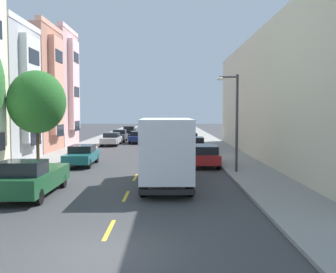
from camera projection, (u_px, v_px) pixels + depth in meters
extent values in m
plane|color=#38383A|center=(150.00, 148.00, 40.45)|extent=(160.00, 160.00, 0.00)
cube|color=gray|center=(78.00, 149.00, 38.46)|extent=(3.20, 120.00, 0.14)
cube|color=gray|center=(221.00, 149.00, 38.44)|extent=(3.20, 120.00, 0.14)
cube|color=yellow|center=(110.00, 230.00, 12.51)|extent=(0.14, 2.20, 0.01)
cube|color=yellow|center=(127.00, 196.00, 17.50)|extent=(0.14, 2.20, 0.01)
cube|color=yellow|center=(136.00, 177.00, 22.49)|extent=(0.14, 2.20, 0.01)
cube|color=yellow|center=(142.00, 165.00, 27.48)|extent=(0.14, 2.20, 0.01)
cube|color=yellow|center=(146.00, 157.00, 32.47)|extent=(0.14, 2.20, 0.01)
cube|color=yellow|center=(149.00, 151.00, 37.46)|extent=(0.14, 2.20, 0.01)
cube|color=yellow|center=(151.00, 146.00, 42.45)|extent=(0.14, 2.20, 0.01)
cube|color=yellow|center=(153.00, 143.00, 47.44)|extent=(0.14, 2.20, 0.01)
cube|color=yellow|center=(155.00, 140.00, 52.43)|extent=(0.14, 2.20, 0.01)
cube|color=yellow|center=(156.00, 137.00, 57.42)|extent=(0.14, 2.20, 0.01)
cube|color=silver|center=(23.00, 24.00, 28.85)|extent=(0.60, 6.52, 0.44)
cube|color=silver|center=(32.00, 89.00, 29.16)|extent=(0.55, 2.93, 7.91)
cube|color=#1E232D|center=(37.00, 138.00, 29.40)|extent=(0.04, 2.23, 1.10)
cube|color=#1E232D|center=(36.00, 98.00, 29.20)|extent=(0.04, 2.23, 1.10)
cube|color=#1E232D|center=(35.00, 57.00, 29.01)|extent=(0.04, 2.23, 1.10)
cube|color=#E19B83|center=(50.00, 26.00, 35.47)|extent=(0.60, 6.52, 0.44)
cube|color=#E19B83|center=(57.00, 86.00, 35.82)|extent=(0.55, 2.93, 8.90)
cube|color=#1E232D|center=(61.00, 130.00, 36.09)|extent=(0.04, 2.23, 1.10)
cube|color=#1E232D|center=(60.00, 94.00, 35.86)|extent=(0.04, 2.23, 1.10)
cube|color=#1E232D|center=(60.00, 56.00, 35.64)|extent=(0.04, 2.23, 1.10)
cube|color=#CC9E9E|center=(12.00, 90.00, 42.53)|extent=(13.34, 6.52, 12.44)
cube|color=#FECACA|center=(69.00, 30.00, 42.10)|extent=(0.60, 6.52, 0.44)
cube|color=#FECACA|center=(75.00, 85.00, 42.49)|extent=(0.55, 2.93, 9.71)
cube|color=#1E232D|center=(78.00, 126.00, 42.78)|extent=(0.04, 2.23, 1.10)
cube|color=#1E232D|center=(77.00, 92.00, 42.53)|extent=(0.04, 2.23, 1.10)
cube|color=#1E232D|center=(77.00, 58.00, 42.29)|extent=(0.04, 2.23, 1.10)
cube|color=beige|center=(320.00, 97.00, 30.13)|extent=(10.00, 36.00, 9.96)
cylinder|color=#47331E|center=(38.00, 147.00, 24.66)|extent=(0.21, 0.21, 2.79)
ellipsoid|color=#235B23|center=(37.00, 102.00, 24.47)|extent=(3.63, 3.63, 3.97)
cylinder|color=#38383D|center=(237.00, 123.00, 23.55)|extent=(0.16, 0.16, 5.92)
cylinder|color=#38383D|center=(229.00, 77.00, 23.37)|extent=(1.10, 0.10, 0.10)
ellipsoid|color=silver|center=(221.00, 79.00, 23.37)|extent=(0.44, 0.28, 0.20)
cube|color=white|center=(167.00, 148.00, 18.70)|extent=(2.48, 5.21, 2.82)
cube|color=white|center=(166.00, 147.00, 22.44)|extent=(2.33, 1.93, 2.20)
cube|color=black|center=(166.00, 138.00, 23.31)|extent=(2.02, 0.11, 0.97)
cube|color=black|center=(167.00, 192.00, 16.30)|extent=(2.40, 0.20, 0.24)
cylinder|color=black|center=(184.00, 169.00, 22.59)|extent=(0.29, 0.96, 0.96)
cylinder|color=black|center=(148.00, 169.00, 22.56)|extent=(0.29, 0.96, 0.96)
cylinder|color=black|center=(191.00, 186.00, 17.43)|extent=(0.29, 0.96, 0.96)
cylinder|color=black|center=(144.00, 186.00, 17.40)|extent=(0.29, 0.96, 0.96)
cylinder|color=black|center=(189.00, 181.00, 18.53)|extent=(0.29, 0.96, 0.96)
cylinder|color=black|center=(145.00, 181.00, 18.50)|extent=(0.29, 0.96, 0.96)
cube|color=#B2B5BA|center=(112.00, 140.00, 43.50)|extent=(1.92, 4.55, 0.60)
cube|color=black|center=(112.00, 135.00, 43.69)|extent=(1.64, 2.20, 0.50)
cylinder|color=black|center=(102.00, 144.00, 42.01)|extent=(0.24, 0.67, 0.66)
cylinder|color=black|center=(117.00, 144.00, 41.97)|extent=(0.24, 0.67, 0.66)
cylinder|color=black|center=(108.00, 141.00, 45.07)|extent=(0.24, 0.67, 0.66)
cylinder|color=black|center=(121.00, 142.00, 45.02)|extent=(0.24, 0.67, 0.66)
cube|color=#194C28|center=(33.00, 179.00, 17.63)|extent=(2.02, 5.31, 0.80)
cube|color=black|center=(23.00, 168.00, 16.42)|extent=(1.77, 1.60, 0.60)
cylinder|color=black|center=(40.00, 197.00, 15.86)|extent=(0.22, 0.66, 0.66)
cylinder|color=black|center=(28.00, 181.00, 19.46)|extent=(0.22, 0.66, 0.66)
cylinder|color=black|center=(64.00, 181.00, 19.45)|extent=(0.22, 0.66, 0.66)
cube|color=orange|center=(184.00, 133.00, 57.20)|extent=(1.87, 4.72, 0.62)
cube|color=black|center=(184.00, 129.00, 56.79)|extent=(1.63, 2.84, 0.55)
cylinder|color=black|center=(189.00, 134.00, 58.80)|extent=(0.23, 0.66, 0.66)
cylinder|color=black|center=(179.00, 134.00, 58.82)|extent=(0.23, 0.66, 0.66)
cylinder|color=black|center=(190.00, 136.00, 55.61)|extent=(0.23, 0.66, 0.66)
cylinder|color=black|center=(179.00, 136.00, 55.63)|extent=(0.23, 0.66, 0.66)
cube|color=#AD1E1E|center=(205.00, 157.00, 27.12)|extent=(1.85, 4.71, 0.62)
cube|color=black|center=(205.00, 149.00, 26.71)|extent=(1.62, 2.83, 0.55)
cylinder|color=black|center=(214.00, 159.00, 28.73)|extent=(0.22, 0.66, 0.66)
cylinder|color=black|center=(192.00, 159.00, 28.74)|extent=(0.22, 0.66, 0.66)
cylinder|color=black|center=(219.00, 164.00, 25.54)|extent=(0.22, 0.66, 0.66)
cylinder|color=black|center=(195.00, 164.00, 25.55)|extent=(0.22, 0.66, 0.66)
cube|color=tan|center=(190.00, 141.00, 42.14)|extent=(1.77, 4.01, 0.62)
cube|color=black|center=(190.00, 136.00, 41.63)|extent=(1.54, 1.69, 0.55)
cylinder|color=black|center=(196.00, 143.00, 43.52)|extent=(0.23, 0.66, 0.66)
cylinder|color=black|center=(183.00, 143.00, 43.51)|extent=(0.23, 0.66, 0.66)
cylinder|color=black|center=(198.00, 145.00, 40.81)|extent=(0.23, 0.66, 0.66)
cylinder|color=black|center=(184.00, 145.00, 40.80)|extent=(0.23, 0.66, 0.66)
cube|color=#333338|center=(120.00, 137.00, 48.99)|extent=(1.78, 4.02, 0.62)
cube|color=black|center=(120.00, 132.00, 49.43)|extent=(1.55, 1.69, 0.55)
cylinder|color=black|center=(112.00, 140.00, 47.66)|extent=(0.23, 0.66, 0.66)
cylinder|color=black|center=(124.00, 140.00, 47.64)|extent=(0.23, 0.66, 0.66)
cylinder|color=black|center=(115.00, 138.00, 50.37)|extent=(0.23, 0.66, 0.66)
cylinder|color=black|center=(127.00, 138.00, 50.36)|extent=(0.23, 0.66, 0.66)
cube|color=#195B60|center=(82.00, 157.00, 27.36)|extent=(1.87, 4.53, 0.60)
cube|color=black|center=(83.00, 149.00, 27.55)|extent=(1.62, 2.18, 0.50)
cylinder|color=black|center=(66.00, 164.00, 25.84)|extent=(0.23, 0.66, 0.66)
cylinder|color=black|center=(89.00, 164.00, 25.86)|extent=(0.23, 0.66, 0.66)
cylinder|color=black|center=(76.00, 158.00, 28.89)|extent=(0.23, 0.66, 0.66)
cylinder|color=black|center=(97.00, 158.00, 28.91)|extent=(0.23, 0.66, 0.66)
cube|color=maroon|center=(195.00, 145.00, 36.35)|extent=(1.93, 4.55, 0.60)
cube|color=black|center=(195.00, 140.00, 36.09)|extent=(1.64, 2.20, 0.50)
cylinder|color=black|center=(203.00, 147.00, 37.87)|extent=(0.24, 0.67, 0.66)
cylinder|color=black|center=(187.00, 147.00, 37.92)|extent=(0.24, 0.67, 0.66)
cylinder|color=black|center=(205.00, 150.00, 34.82)|extent=(0.24, 0.67, 0.66)
cylinder|color=black|center=(187.00, 150.00, 34.87)|extent=(0.24, 0.67, 0.66)
cube|color=black|center=(130.00, 131.00, 61.57)|extent=(1.84, 4.71, 0.62)
cube|color=black|center=(130.00, 128.00, 61.91)|extent=(1.61, 2.83, 0.55)
cylinder|color=black|center=(124.00, 134.00, 60.00)|extent=(0.22, 0.66, 0.66)
cylinder|color=black|center=(134.00, 134.00, 60.00)|extent=(0.22, 0.66, 0.66)
cylinder|color=black|center=(126.00, 133.00, 63.18)|extent=(0.22, 0.66, 0.66)
cylinder|color=black|center=(136.00, 133.00, 63.19)|extent=(0.22, 0.66, 0.66)
cube|color=navy|center=(138.00, 138.00, 46.71)|extent=(1.80, 4.50, 0.60)
cube|color=black|center=(138.00, 133.00, 46.89)|extent=(1.58, 2.16, 0.50)
cylinder|color=black|center=(130.00, 141.00, 45.20)|extent=(0.22, 0.66, 0.66)
cylinder|color=black|center=(144.00, 141.00, 45.20)|extent=(0.22, 0.66, 0.66)
cylinder|color=black|center=(133.00, 140.00, 48.25)|extent=(0.22, 0.66, 0.66)
cylinder|color=black|center=(145.00, 140.00, 48.25)|extent=(0.22, 0.66, 0.66)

